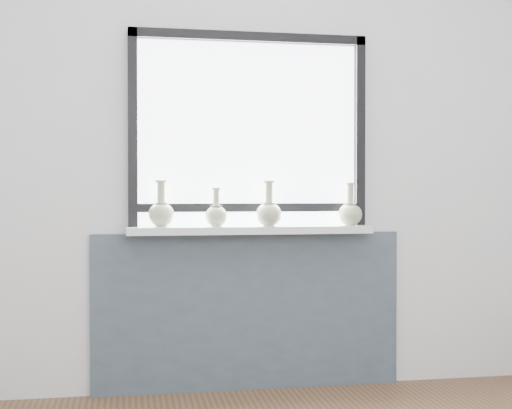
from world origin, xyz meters
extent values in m
cube|color=silver|center=(0.00, 1.81, 1.30)|extent=(3.60, 0.02, 2.60)
cube|color=#43505F|center=(0.00, 1.78, 0.43)|extent=(1.70, 0.03, 0.86)
cube|color=silver|center=(0.00, 1.71, 0.88)|extent=(1.32, 0.18, 0.04)
cube|color=black|center=(-0.62, 1.76, 1.43)|extent=(0.05, 0.06, 1.05)
cube|color=black|center=(0.62, 1.76, 1.43)|extent=(0.05, 0.06, 1.05)
cube|color=black|center=(0.00, 1.76, 1.92)|extent=(1.30, 0.06, 0.05)
cube|color=black|center=(0.00, 1.76, 1.00)|extent=(1.20, 0.05, 0.04)
cube|color=white|center=(0.00, 1.79, 1.40)|extent=(1.20, 0.01, 1.00)
cylinder|color=#AFBC93|center=(-0.48, 1.72, 0.90)|extent=(0.06, 0.06, 0.01)
ellipsoid|color=#AFBC93|center=(-0.48, 1.72, 0.96)|extent=(0.14, 0.14, 0.13)
cone|color=#AFBC93|center=(-0.48, 1.72, 1.01)|extent=(0.08, 0.08, 0.03)
cylinder|color=#AFBC93|center=(-0.48, 1.72, 1.07)|extent=(0.05, 0.05, 0.13)
cylinder|color=#AFBC93|center=(-0.48, 1.72, 1.14)|extent=(0.07, 0.07, 0.01)
cylinder|color=#AFBC93|center=(-0.19, 1.70, 0.90)|extent=(0.05, 0.05, 0.01)
ellipsoid|color=#AFBC93|center=(-0.19, 1.70, 0.96)|extent=(0.12, 0.12, 0.11)
cone|color=#AFBC93|center=(-0.19, 1.70, 1.00)|extent=(0.07, 0.07, 0.03)
cylinder|color=#AFBC93|center=(-0.19, 1.70, 1.05)|extent=(0.04, 0.04, 0.10)
cylinder|color=#AFBC93|center=(-0.19, 1.70, 1.10)|extent=(0.05, 0.05, 0.01)
cylinder|color=#AFBC93|center=(0.09, 1.68, 0.90)|extent=(0.06, 0.06, 0.01)
ellipsoid|color=#AFBC93|center=(0.09, 1.68, 0.96)|extent=(0.14, 0.14, 0.13)
cone|color=#AFBC93|center=(0.09, 1.68, 1.01)|extent=(0.08, 0.08, 0.03)
cylinder|color=#AFBC93|center=(0.09, 1.68, 1.07)|extent=(0.04, 0.04, 0.13)
cylinder|color=#AFBC93|center=(0.09, 1.68, 1.14)|extent=(0.06, 0.06, 0.01)
cylinder|color=#AFBC93|center=(0.55, 1.69, 0.90)|extent=(0.06, 0.06, 0.01)
ellipsoid|color=#AFBC93|center=(0.55, 1.69, 0.96)|extent=(0.13, 0.13, 0.12)
cone|color=#AFBC93|center=(0.55, 1.69, 1.01)|extent=(0.07, 0.07, 0.03)
cylinder|color=#AFBC93|center=(0.55, 1.69, 1.06)|extent=(0.04, 0.04, 0.12)
cylinder|color=#AFBC93|center=(0.55, 1.69, 1.13)|extent=(0.05, 0.05, 0.01)
camera|label=1|loc=(-0.65, -2.06, 1.08)|focal=50.00mm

